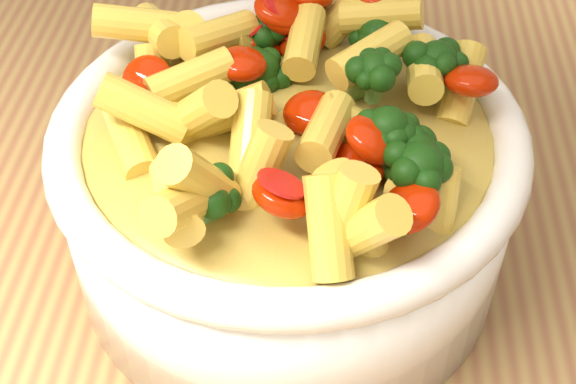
{
  "coord_description": "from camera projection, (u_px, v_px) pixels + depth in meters",
  "views": [
    {
      "loc": [
        -0.09,
        -0.34,
        1.28
      ],
      "look_at": [
        -0.11,
        -0.01,
        0.95
      ],
      "focal_mm": 50.0,
      "sensor_mm": 36.0,
      "label": 1
    }
  ],
  "objects": [
    {
      "name": "table",
      "position": [
        448.0,
        344.0,
        0.57
      ],
      "size": [
        1.2,
        0.8,
        0.9
      ],
      "color": "#A17C45",
      "rests_on": "ground"
    },
    {
      "name": "serving_bowl",
      "position": [
        288.0,
        190.0,
        0.46
      ],
      "size": [
        0.26,
        0.26,
        0.11
      ],
      "color": "white",
      "rests_on": "table"
    },
    {
      "name": "pasta_salad",
      "position": [
        288.0,
        94.0,
        0.41
      ],
      "size": [
        0.21,
        0.21,
        0.05
      ],
      "color": "#F6CC4D",
      "rests_on": "serving_bowl"
    }
  ]
}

